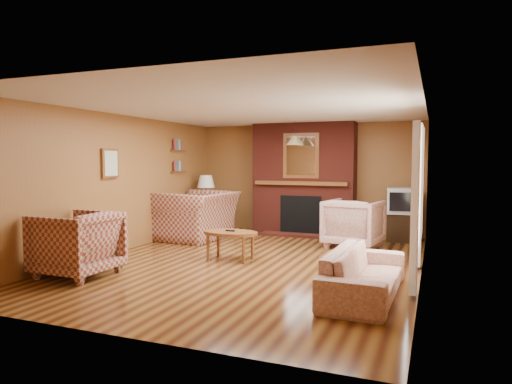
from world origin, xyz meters
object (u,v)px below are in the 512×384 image
at_px(tv_stand, 401,227).
at_px(crt_tv, 402,201).
at_px(floral_armchair, 354,223).
at_px(fireplace, 304,180).
at_px(table_lamp, 206,188).
at_px(plaid_armchair, 77,244).
at_px(coffee_table, 230,235).
at_px(floral_sofa, 364,273).
at_px(side_table, 206,218).
at_px(plaid_loveseat, 197,215).

xyz_separation_m(tv_stand, crt_tv, (0.00, -0.01, 0.53)).
distance_m(floral_armchair, crt_tv, 1.26).
xyz_separation_m(fireplace, crt_tv, (2.05, -0.19, -0.37)).
distance_m(floral_armchair, table_lamp, 3.46).
height_order(fireplace, plaid_armchair, fireplace).
bearing_deg(fireplace, plaid_armchair, -112.76).
xyz_separation_m(coffee_table, tv_stand, (2.44, 2.78, -0.13)).
xyz_separation_m(floral_sofa, coffee_table, (-2.29, 1.17, 0.13)).
distance_m(plaid_armchair, tv_stand, 6.00).
bearing_deg(floral_armchair, table_lamp, 0.14).
distance_m(table_lamp, tv_stand, 4.22).
xyz_separation_m(coffee_table, table_lamp, (-1.71, 2.43, 0.57)).
distance_m(plaid_armchair, floral_sofa, 3.89).
height_order(fireplace, floral_sofa, fireplace).
bearing_deg(floral_armchair, crt_tv, -120.54).
bearing_deg(side_table, plaid_armchair, -87.91).
height_order(fireplace, coffee_table, fireplace).
height_order(side_table, tv_stand, side_table).
height_order(plaid_loveseat, crt_tv, crt_tv).
xyz_separation_m(coffee_table, crt_tv, (2.44, 2.77, 0.40)).
bearing_deg(plaid_armchair, floral_armchair, 138.84).
xyz_separation_m(fireplace, plaid_armchair, (-1.95, -4.65, -0.73)).
height_order(floral_armchair, crt_tv, crt_tv).
bearing_deg(table_lamp, fireplace, 14.29).
relative_size(floral_sofa, tv_stand, 3.39).
relative_size(table_lamp, crt_tv, 1.11).
bearing_deg(floral_sofa, table_lamp, 49.76).
bearing_deg(tv_stand, floral_armchair, -128.50).
bearing_deg(plaid_loveseat, floral_armchair, 99.67).
distance_m(fireplace, tv_stand, 2.25).
bearing_deg(plaid_loveseat, table_lamp, -159.43).
bearing_deg(table_lamp, side_table, 0.00).
xyz_separation_m(plaid_armchair, floral_sofa, (3.85, 0.51, -0.17)).
distance_m(plaid_loveseat, side_table, 0.91).
xyz_separation_m(fireplace, plaid_loveseat, (-1.85, -1.40, -0.70)).
bearing_deg(fireplace, crt_tv, -5.30).
height_order(fireplace, table_lamp, fireplace).
bearing_deg(fireplace, table_lamp, -165.71).
xyz_separation_m(plaid_armchair, side_table, (-0.15, 4.11, -0.14)).
relative_size(plaid_loveseat, table_lamp, 2.28).
xyz_separation_m(plaid_armchair, floral_armchair, (3.22, 3.54, -0.01)).
xyz_separation_m(fireplace, floral_sofa, (1.90, -4.13, -0.91)).
distance_m(tv_stand, crt_tv, 0.53).
relative_size(fireplace, floral_armchair, 2.46).
distance_m(floral_sofa, tv_stand, 3.95).
distance_m(plaid_armchair, table_lamp, 4.15).
bearing_deg(side_table, fireplace, 14.29).
height_order(fireplace, crt_tv, fireplace).
distance_m(fireplace, plaid_armchair, 5.09).
xyz_separation_m(table_lamp, crt_tv, (4.15, 0.34, -0.17)).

